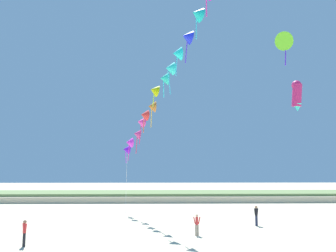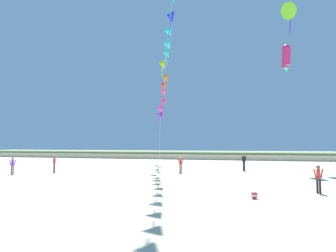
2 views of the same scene
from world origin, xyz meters
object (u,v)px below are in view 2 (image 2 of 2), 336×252
Objects in this scene: person_near_left at (318,177)px; beach_ball at (254,195)px; person_mid_center at (54,163)px; person_far_center at (181,163)px; large_kite_mid_trail at (290,11)px; large_kite_low_lead at (286,57)px; person_near_right at (12,165)px; person_far_right at (244,161)px.

beach_ball is at bearing -141.48° from person_near_left.
beach_ball is at bearing -25.20° from person_mid_center.
person_near_left is 14.02m from person_far_center.
large_kite_mid_trail is 30.61m from beach_ball.
large_kite_low_lead is 9.33m from large_kite_mid_trail.
large_kite_mid_trail is (1.14, 5.58, 7.39)m from large_kite_low_lead.
person_far_center is 4.42× the size of beach_ball.
person_far_center is 24.45m from large_kite_mid_trail.
person_near_right is 0.53× the size of large_kite_low_lead.
person_near_right is at bearing -157.19° from person_far_center.
person_far_center is at bearing 22.81° from person_near_right.
large_kite_mid_trail is (23.06, 14.60, 18.51)m from person_mid_center.
person_far_right reaches higher than person_near_right.
person_near_left is 24.82m from person_near_right.
person_mid_center reaches higher than person_near_right.
person_far_right reaches higher than person_near_left.
person_far_right is 16.79m from beach_ball.
person_near_left is at bearing 38.52° from beach_ball.
person_far_right is at bearing 24.76° from person_mid_center.
person_far_center is (-10.35, 9.45, 0.01)m from person_near_left.
person_mid_center is 20.46m from beach_ball.
large_kite_mid_trail is (11.43, 11.08, 18.56)m from person_far_center.
person_mid_center is 4.68× the size of beach_ball.
person_far_center reaches higher than person_near_right.
large_kite_mid_trail is at bearing 78.94° from beach_ball.
large_kite_low_lead is (-0.07, 14.95, 11.19)m from person_near_left.
person_far_center is 14.04m from beach_ball.
person_near_right is at bearing -154.91° from large_kite_low_lead.
large_kite_low_lead reaches higher than person_near_left.
large_kite_low_lead is (4.52, 0.99, 11.08)m from person_far_right.
large_kite_mid_trail is at bearing 44.12° from person_far_center.
person_far_right reaches higher than person_far_center.
person_near_right is 0.90× the size of person_far_right.
person_near_left is at bearing -42.39° from person_far_center.
beach_ball is (18.50, -8.71, -0.80)m from person_mid_center.
person_mid_center is at bearing -155.24° from person_far_right.
person_mid_center is 0.96× the size of person_far_right.
person_far_right is 1.10× the size of person_far_center.
large_kite_low_lead reaches higher than person_mid_center.
person_near_left is at bearing -92.99° from large_kite_mid_trail.
person_far_center is 0.54× the size of large_kite_low_lead.
large_kite_low_lead is 21.63m from beach_ball.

